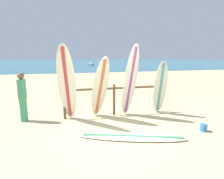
{
  "coord_description": "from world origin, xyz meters",
  "views": [
    {
      "loc": [
        -1.31,
        -4.74,
        2.15
      ],
      "look_at": [
        0.35,
        1.8,
        0.89
      ],
      "focal_mm": 29.58,
      "sensor_mm": 36.0,
      "label": 1
    }
  ],
  "objects_px": {
    "surfboard_leaning_far_left": "(67,84)",
    "surfboard_leaning_center_left": "(130,81)",
    "beachgoer_standing": "(22,95)",
    "surfboard_leaning_left": "(100,88)",
    "sand_bucket": "(204,128)",
    "surfboard_leaning_center": "(160,88)",
    "surfboard_lying_on_sand": "(133,137)",
    "small_boat_offshore": "(91,64)",
    "surfboard_rack": "(114,95)"
  },
  "relations": [
    {
      "from": "surfboard_leaning_center",
      "to": "surfboard_leaning_far_left",
      "type": "bearing_deg",
      "value": -178.55
    },
    {
      "from": "surfboard_leaning_far_left",
      "to": "surfboard_leaning_left",
      "type": "relative_size",
      "value": 1.17
    },
    {
      "from": "surfboard_leaning_far_left",
      "to": "surfboard_leaning_center",
      "type": "height_order",
      "value": "surfboard_leaning_far_left"
    },
    {
      "from": "surfboard_leaning_center",
      "to": "sand_bucket",
      "type": "relative_size",
      "value": 9.24
    },
    {
      "from": "surfboard_leaning_center",
      "to": "beachgoer_standing",
      "type": "relative_size",
      "value": 1.23
    },
    {
      "from": "surfboard_leaning_far_left",
      "to": "surfboard_leaning_center_left",
      "type": "height_order",
      "value": "surfboard_leaning_center_left"
    },
    {
      "from": "beachgoer_standing",
      "to": "small_boat_offshore",
      "type": "height_order",
      "value": "beachgoer_standing"
    },
    {
      "from": "surfboard_leaning_center_left",
      "to": "surfboard_leaning_center",
      "type": "relative_size",
      "value": 1.28
    },
    {
      "from": "surfboard_rack",
      "to": "surfboard_leaning_far_left",
      "type": "height_order",
      "value": "surfboard_leaning_far_left"
    },
    {
      "from": "surfboard_lying_on_sand",
      "to": "sand_bucket",
      "type": "distance_m",
      "value": 2.14
    },
    {
      "from": "surfboard_leaning_center_left",
      "to": "beachgoer_standing",
      "type": "distance_m",
      "value": 3.58
    },
    {
      "from": "surfboard_leaning_far_left",
      "to": "small_boat_offshore",
      "type": "relative_size",
      "value": 0.91
    },
    {
      "from": "surfboard_leaning_left",
      "to": "surfboard_leaning_center_left",
      "type": "bearing_deg",
      "value": -1.38
    },
    {
      "from": "surfboard_rack",
      "to": "surfboard_leaning_center",
      "type": "bearing_deg",
      "value": -9.88
    },
    {
      "from": "beachgoer_standing",
      "to": "sand_bucket",
      "type": "distance_m",
      "value": 5.65
    },
    {
      "from": "surfboard_lying_on_sand",
      "to": "beachgoer_standing",
      "type": "relative_size",
      "value": 1.77
    },
    {
      "from": "surfboard_leaning_center_left",
      "to": "beachgoer_standing",
      "type": "bearing_deg",
      "value": 173.17
    },
    {
      "from": "surfboard_leaning_center_left",
      "to": "small_boat_offshore",
      "type": "relative_size",
      "value": 0.92
    },
    {
      "from": "surfboard_leaning_left",
      "to": "beachgoer_standing",
      "type": "distance_m",
      "value": 2.52
    },
    {
      "from": "surfboard_leaning_center_left",
      "to": "small_boat_offshore",
      "type": "xyz_separation_m",
      "value": [
        3.34,
        34.17,
        -1.02
      ]
    },
    {
      "from": "surfboard_leaning_center_left",
      "to": "surfboard_leaning_center",
      "type": "height_order",
      "value": "surfboard_leaning_center_left"
    },
    {
      "from": "small_boat_offshore",
      "to": "surfboard_leaning_left",
      "type": "bearing_deg",
      "value": -97.34
    },
    {
      "from": "surfboard_rack",
      "to": "small_boat_offshore",
      "type": "distance_m",
      "value": 34.09
    },
    {
      "from": "surfboard_leaning_center",
      "to": "surfboard_rack",
      "type": "bearing_deg",
      "value": 170.12
    },
    {
      "from": "surfboard_rack",
      "to": "surfboard_leaning_far_left",
      "type": "bearing_deg",
      "value": -167.14
    },
    {
      "from": "surfboard_leaning_left",
      "to": "surfboard_lying_on_sand",
      "type": "distance_m",
      "value": 2.07
    },
    {
      "from": "surfboard_leaning_center_left",
      "to": "beachgoer_standing",
      "type": "xyz_separation_m",
      "value": [
        -3.53,
        0.42,
        -0.38
      ]
    },
    {
      "from": "surfboard_rack",
      "to": "surfboard_leaning_center_left",
      "type": "xyz_separation_m",
      "value": [
        0.49,
        -0.31,
        0.51
      ]
    },
    {
      "from": "beachgoer_standing",
      "to": "small_boat_offshore",
      "type": "bearing_deg",
      "value": 78.48
    },
    {
      "from": "surfboard_leaning_center_left",
      "to": "small_boat_offshore",
      "type": "height_order",
      "value": "surfboard_leaning_center_left"
    },
    {
      "from": "sand_bucket",
      "to": "surfboard_leaning_center_left",
      "type": "bearing_deg",
      "value": 132.97
    },
    {
      "from": "surfboard_rack",
      "to": "surfboard_lying_on_sand",
      "type": "height_order",
      "value": "surfboard_rack"
    },
    {
      "from": "surfboard_rack",
      "to": "surfboard_leaning_left",
      "type": "bearing_deg",
      "value": -153.38
    },
    {
      "from": "surfboard_leaning_center",
      "to": "surfboard_lying_on_sand",
      "type": "bearing_deg",
      "value": -134.65
    },
    {
      "from": "surfboard_leaning_left",
      "to": "sand_bucket",
      "type": "relative_size",
      "value": 9.97
    },
    {
      "from": "surfboard_leaning_center_left",
      "to": "surfboard_leaning_center",
      "type": "xyz_separation_m",
      "value": [
        1.17,
        0.02,
        -0.28
      ]
    },
    {
      "from": "sand_bucket",
      "to": "small_boat_offshore",
      "type": "bearing_deg",
      "value": 87.26
    },
    {
      "from": "surfboard_leaning_left",
      "to": "beachgoer_standing",
      "type": "bearing_deg",
      "value": 170.89
    },
    {
      "from": "surfboard_lying_on_sand",
      "to": "sand_bucket",
      "type": "relative_size",
      "value": 13.3
    },
    {
      "from": "surfboard_leaning_center_left",
      "to": "surfboard_leaning_far_left",
      "type": "bearing_deg",
      "value": -178.22
    },
    {
      "from": "surfboard_leaning_far_left",
      "to": "surfboard_leaning_left",
      "type": "xyz_separation_m",
      "value": [
        1.07,
        0.09,
        -0.18
      ]
    },
    {
      "from": "surfboard_leaning_center_left",
      "to": "beachgoer_standing",
      "type": "relative_size",
      "value": 1.57
    },
    {
      "from": "surfboard_lying_on_sand",
      "to": "small_boat_offshore",
      "type": "distance_m",
      "value": 36.06
    },
    {
      "from": "beachgoer_standing",
      "to": "small_boat_offshore",
      "type": "relative_size",
      "value": 0.59
    },
    {
      "from": "small_boat_offshore",
      "to": "surfboard_leaning_far_left",
      "type": "bearing_deg",
      "value": -99.07
    },
    {
      "from": "surfboard_rack",
      "to": "surfboard_lying_on_sand",
      "type": "xyz_separation_m",
      "value": [
        -0.02,
        -1.99,
        -0.73
      ]
    },
    {
      "from": "surfboard_leaning_center_left",
      "to": "sand_bucket",
      "type": "height_order",
      "value": "surfboard_leaning_center_left"
    },
    {
      "from": "surfboard_leaning_center_left",
      "to": "surfboard_lying_on_sand",
      "type": "relative_size",
      "value": 0.89
    },
    {
      "from": "surfboard_lying_on_sand",
      "to": "surfboard_leaning_left",
      "type": "bearing_deg",
      "value": 107.47
    },
    {
      "from": "small_boat_offshore",
      "to": "sand_bucket",
      "type": "height_order",
      "value": "small_boat_offshore"
    }
  ]
}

